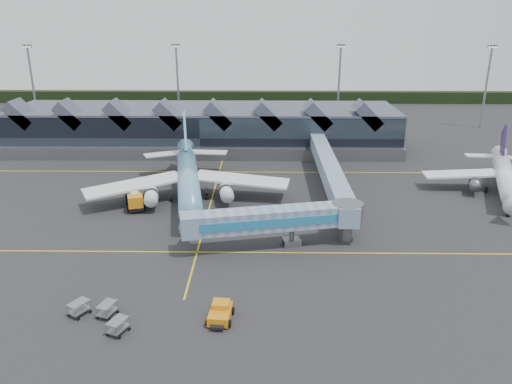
{
  "coord_description": "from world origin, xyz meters",
  "views": [
    {
      "loc": [
        8.92,
        -68.98,
        31.0
      ],
      "look_at": [
        7.9,
        2.37,
        5.0
      ],
      "focal_mm": 35.0,
      "sensor_mm": 36.0,
      "label": 1
    }
  ],
  "objects_px": {
    "fuel_truck": "(134,194)",
    "pushback_tug": "(220,313)",
    "main_airliner": "(188,179)",
    "jet_bridge": "(284,219)",
    "regional_jet": "(505,176)"
  },
  "relations": [
    {
      "from": "main_airliner",
      "to": "fuel_truck",
      "type": "bearing_deg",
      "value": -174.87
    },
    {
      "from": "regional_jet",
      "to": "pushback_tug",
      "type": "relative_size",
      "value": 7.02
    },
    {
      "from": "fuel_truck",
      "to": "pushback_tug",
      "type": "xyz_separation_m",
      "value": [
        17.31,
        -33.38,
        -0.98
      ]
    },
    {
      "from": "main_airliner",
      "to": "pushback_tug",
      "type": "bearing_deg",
      "value": -86.4
    },
    {
      "from": "main_airliner",
      "to": "jet_bridge",
      "type": "relative_size",
      "value": 1.62
    },
    {
      "from": "regional_jet",
      "to": "fuel_truck",
      "type": "relative_size",
      "value": 3.15
    },
    {
      "from": "regional_jet",
      "to": "fuel_truck",
      "type": "bearing_deg",
      "value": -154.48
    },
    {
      "from": "pushback_tug",
      "to": "fuel_truck",
      "type": "bearing_deg",
      "value": 122.53
    },
    {
      "from": "main_airliner",
      "to": "pushback_tug",
      "type": "distance_m",
      "value": 36.83
    },
    {
      "from": "pushback_tug",
      "to": "main_airliner",
      "type": "bearing_deg",
      "value": 108.33
    },
    {
      "from": "main_airliner",
      "to": "regional_jet",
      "type": "height_order",
      "value": "main_airliner"
    },
    {
      "from": "jet_bridge",
      "to": "regional_jet",
      "type": "bearing_deg",
      "value": 16.69
    },
    {
      "from": "fuel_truck",
      "to": "pushback_tug",
      "type": "distance_m",
      "value": 37.61
    },
    {
      "from": "pushback_tug",
      "to": "jet_bridge",
      "type": "bearing_deg",
      "value": 72.47
    },
    {
      "from": "regional_jet",
      "to": "fuel_truck",
      "type": "height_order",
      "value": "regional_jet"
    }
  ]
}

